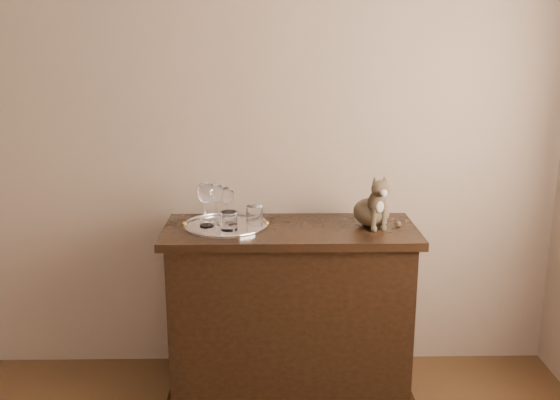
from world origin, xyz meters
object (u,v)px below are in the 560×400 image
at_px(wine_glass_b, 227,205).
at_px(tumbler_c, 255,215).
at_px(tray, 226,226).
at_px(wine_glass_d, 216,203).
at_px(tumbler_b, 229,221).
at_px(cat, 372,199).
at_px(wine_glass_a, 204,202).
at_px(wine_glass_c, 206,204).
at_px(sideboard, 290,310).

relative_size(wine_glass_b, tumbler_c, 1.95).
relative_size(tray, wine_glass_d, 1.99).
xyz_separation_m(tumbler_b, cat, (0.67, 0.10, 0.08)).
xyz_separation_m(tray, tumbler_c, (0.14, 0.02, 0.05)).
bearing_deg(wine_glass_a, wine_glass_c, -79.34).
height_order(wine_glass_c, cat, cat).
relative_size(wine_glass_a, tumbler_c, 2.12).
height_order(tray, wine_glass_c, wine_glass_c).
height_order(wine_glass_a, wine_glass_d, wine_glass_d).
xyz_separation_m(sideboard, wine_glass_c, (-0.40, 0.01, 0.54)).
distance_m(tray, tumbler_c, 0.15).
relative_size(wine_glass_d, cat, 0.78).
height_order(wine_glass_c, tumbler_c, wine_glass_c).
bearing_deg(cat, wine_glass_a, 162.49).
bearing_deg(wine_glass_b, sideboard, -13.22).
height_order(sideboard, wine_glass_a, wine_glass_a).
distance_m(wine_glass_b, tumbler_b, 0.14).
bearing_deg(sideboard, tray, 178.00).
relative_size(wine_glass_c, wine_glass_d, 1.05).
relative_size(tray, wine_glass_a, 2.10).
relative_size(sideboard, wine_glass_b, 6.87).
bearing_deg(wine_glass_c, tumbler_c, 6.56).
height_order(sideboard, cat, cat).
distance_m(sideboard, tray, 0.53).
bearing_deg(wine_glass_a, tumbler_b, -50.64).
xyz_separation_m(sideboard, cat, (0.39, 0.04, 0.55)).
bearing_deg(tray, wine_glass_d, 143.16).
bearing_deg(wine_glass_b, wine_glass_a, 167.79).
height_order(tray, wine_glass_b, wine_glass_b).
bearing_deg(tumbler_c, wine_glass_a, 166.14).
xyz_separation_m(wine_glass_a, wine_glass_b, (0.11, -0.02, -0.01)).
height_order(tray, wine_glass_d, wine_glass_d).
distance_m(wine_glass_c, wine_glass_d, 0.06).
bearing_deg(sideboard, tumbler_c, 168.37).
xyz_separation_m(wine_glass_a, tumbler_b, (0.13, -0.16, -0.05)).
bearing_deg(tumbler_b, wine_glass_d, 122.24).
bearing_deg(wine_glass_a, tumbler_c, -13.86).
bearing_deg(tumbler_b, cat, 8.17).
height_order(tumbler_c, cat, cat).
distance_m(wine_glass_b, wine_glass_c, 0.12).
relative_size(wine_glass_b, wine_glass_d, 0.87).
xyz_separation_m(sideboard, tumbler_c, (-0.17, 0.03, 0.48)).
bearing_deg(tray, wine_glass_c, -178.77).
height_order(wine_glass_a, wine_glass_b, wine_glass_a).
bearing_deg(tumbler_c, sideboard, -11.63).
bearing_deg(wine_glass_b, wine_glass_c, -147.00).
bearing_deg(tray, sideboard, -2.00).
bearing_deg(sideboard, wine_glass_b, 166.78).
relative_size(sideboard, wine_glass_c, 5.68).
distance_m(wine_glass_d, tumbler_c, 0.19).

